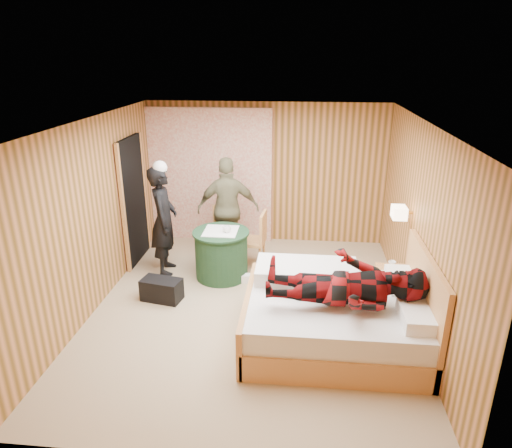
# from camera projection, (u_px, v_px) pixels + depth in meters

# --- Properties ---
(floor) EXTENTS (4.20, 5.00, 0.01)m
(floor) POSITION_uv_depth(u_px,v_px,m) (251.00, 308.00, 6.22)
(floor) COLOR tan
(floor) RESTS_ON ground
(ceiling) EXTENTS (4.20, 5.00, 0.01)m
(ceiling) POSITION_uv_depth(u_px,v_px,m) (250.00, 123.00, 5.34)
(ceiling) COLOR white
(ceiling) RESTS_ON wall_back
(wall_back) EXTENTS (4.20, 0.02, 2.50)m
(wall_back) POSITION_uv_depth(u_px,v_px,m) (266.00, 174.00, 8.11)
(wall_back) COLOR #C37B4B
(wall_back) RESTS_ON floor
(wall_left) EXTENTS (0.02, 5.00, 2.50)m
(wall_left) POSITION_uv_depth(u_px,v_px,m) (92.00, 217.00, 5.98)
(wall_left) COLOR #C37B4B
(wall_left) RESTS_ON floor
(wall_right) EXTENTS (0.02, 5.00, 2.50)m
(wall_right) POSITION_uv_depth(u_px,v_px,m) (421.00, 229.00, 5.58)
(wall_right) COLOR #C37B4B
(wall_right) RESTS_ON floor
(curtain) EXTENTS (2.20, 0.08, 2.40)m
(curtain) POSITION_uv_depth(u_px,v_px,m) (210.00, 176.00, 8.15)
(curtain) COLOR white
(curtain) RESTS_ON floor
(doorway) EXTENTS (0.06, 0.90, 2.05)m
(doorway) POSITION_uv_depth(u_px,v_px,m) (134.00, 201.00, 7.36)
(doorway) COLOR black
(doorway) RESTS_ON floor
(wall_lamp) EXTENTS (0.26, 0.24, 0.16)m
(wall_lamp) POSITION_uv_depth(u_px,v_px,m) (399.00, 212.00, 6.00)
(wall_lamp) COLOR gold
(wall_lamp) RESTS_ON wall_right
(bed) EXTENTS (2.15, 1.70, 1.17)m
(bed) POSITION_uv_depth(u_px,v_px,m) (338.00, 316.00, 5.43)
(bed) COLOR #E4A25D
(bed) RESTS_ON floor
(nightstand) EXTENTS (0.42, 0.57, 0.55)m
(nightstand) POSITION_uv_depth(u_px,v_px,m) (391.00, 290.00, 6.13)
(nightstand) COLOR #E4A25D
(nightstand) RESTS_ON floor
(round_table) EXTENTS (0.86, 0.86, 0.76)m
(round_table) POSITION_uv_depth(u_px,v_px,m) (221.00, 254.00, 6.98)
(round_table) COLOR #214726
(round_table) RESTS_ON floor
(chair_far) EXTENTS (0.53, 0.53, 0.93)m
(chair_far) POSITION_uv_depth(u_px,v_px,m) (227.00, 228.00, 7.56)
(chair_far) COLOR #E4A25D
(chair_far) RESTS_ON floor
(chair_near) EXTENTS (0.47, 0.47, 0.95)m
(chair_near) POSITION_uv_depth(u_px,v_px,m) (256.00, 236.00, 7.21)
(chair_near) COLOR #E4A25D
(chair_near) RESTS_ON floor
(duffel_bag) EXTENTS (0.60, 0.40, 0.31)m
(duffel_bag) POSITION_uv_depth(u_px,v_px,m) (162.00, 290.00, 6.39)
(duffel_bag) COLOR black
(duffel_bag) RESTS_ON floor
(sneaker_left) EXTENTS (0.27, 0.15, 0.12)m
(sneaker_left) POSITION_uv_depth(u_px,v_px,m) (228.00, 279.00, 6.91)
(sneaker_left) COLOR white
(sneaker_left) RESTS_ON floor
(sneaker_right) EXTENTS (0.29, 0.14, 0.12)m
(sneaker_right) POSITION_uv_depth(u_px,v_px,m) (241.00, 278.00, 6.91)
(sneaker_right) COLOR white
(sneaker_right) RESTS_ON floor
(woman_standing) EXTENTS (0.50, 0.68, 1.71)m
(woman_standing) POSITION_uv_depth(u_px,v_px,m) (164.00, 221.00, 7.00)
(woman_standing) COLOR black
(woman_standing) RESTS_ON floor
(man_at_table) EXTENTS (1.06, 0.57, 1.72)m
(man_at_table) POSITION_uv_depth(u_px,v_px,m) (228.00, 209.00, 7.48)
(man_at_table) COLOR #6F6A4A
(man_at_table) RESTS_ON floor
(man_on_bed) EXTENTS (0.86, 0.67, 1.77)m
(man_on_bed) POSITION_uv_depth(u_px,v_px,m) (347.00, 274.00, 4.97)
(man_on_bed) COLOR maroon
(man_on_bed) RESTS_ON bed
(book_lower) EXTENTS (0.25, 0.27, 0.02)m
(book_lower) POSITION_uv_depth(u_px,v_px,m) (394.00, 273.00, 5.99)
(book_lower) COLOR white
(book_lower) RESTS_ON nightstand
(book_upper) EXTENTS (0.24, 0.27, 0.02)m
(book_upper) POSITION_uv_depth(u_px,v_px,m) (394.00, 271.00, 5.98)
(book_upper) COLOR white
(book_upper) RESTS_ON nightstand
(cup_nightstand) EXTENTS (0.10, 0.10, 0.09)m
(cup_nightstand) POSITION_uv_depth(u_px,v_px,m) (392.00, 264.00, 6.14)
(cup_nightstand) COLOR white
(cup_nightstand) RESTS_ON nightstand
(cup_table) EXTENTS (0.16, 0.16, 0.10)m
(cup_table) POSITION_uv_depth(u_px,v_px,m) (227.00, 229.00, 6.78)
(cup_table) COLOR white
(cup_table) RESTS_ON round_table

